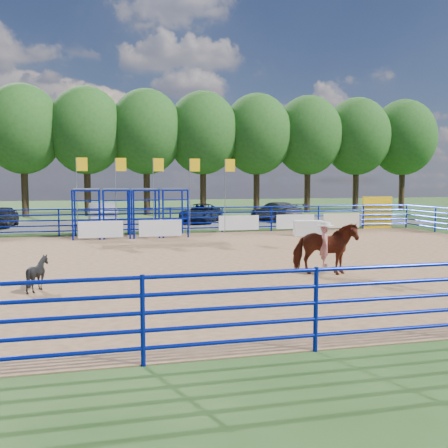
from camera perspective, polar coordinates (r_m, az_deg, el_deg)
The scene contains 13 objects.
ground at distance 18.55m, azimuth -2.20°, elevation -4.33°, with size 120.00×120.00×0.00m, color #355723.
arena_dirt at distance 18.55m, azimuth -2.20°, elevation -4.30°, with size 30.00×20.00×0.02m, color #A17650.
gravel_strip at distance 35.26m, azimuth -7.58°, elevation 0.08°, with size 40.00×10.00×0.01m, color slate.
announcer_table at distance 27.32m, azimuth 9.63°, elevation -0.47°, with size 1.55×0.72×0.82m, color white.
horse_and_rider at distance 16.12m, azimuth 11.45°, elevation -2.53°, with size 2.17×1.51×2.33m.
calf at distance 14.48m, azimuth -20.51°, elevation -5.32°, with size 0.76×0.85×0.94m, color black.
car_a at distance 35.16m, azimuth -24.12°, elevation 0.78°, with size 1.59×3.94×1.34m, color black.
car_b at distance 33.41m, azimuth -13.77°, elevation 1.07°, with size 1.67×4.79×1.58m, color gray.
car_c at distance 35.59m, azimuth -2.71°, elevation 1.25°, with size 2.22×4.81×1.34m, color #131B31.
car_d at distance 37.01m, azimuth 5.93°, elevation 1.44°, with size 1.99×4.90×1.42m, color #5D5D5F.
perimeter_fence at distance 18.44m, azimuth -2.21°, elevation -2.03°, with size 30.10×20.10×1.50m.
chute_assembly at distance 26.90m, azimuth -9.87°, elevation 1.21°, with size 19.32×2.41×4.20m.
treeline at distance 44.33m, azimuth -8.90°, elevation 10.81°, with size 56.40×6.40×11.24m.
Camera 1 is at (-3.55, -17.95, 3.00)m, focal length 40.00 mm.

